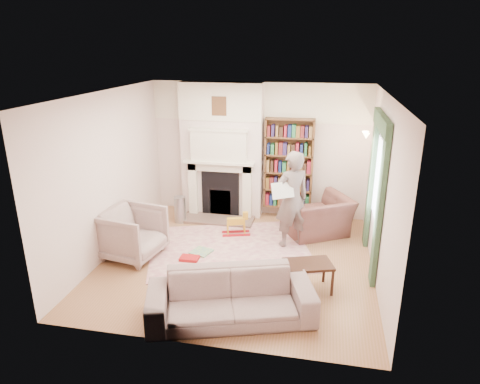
% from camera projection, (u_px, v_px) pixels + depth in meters
% --- Properties ---
extents(floor, '(4.50, 4.50, 0.00)m').
position_uv_depth(floor, '(237.00, 260.00, 7.35)').
color(floor, olive).
rests_on(floor, ground).
extents(ceiling, '(4.50, 4.50, 0.00)m').
position_uv_depth(ceiling, '(237.00, 94.00, 6.44)').
color(ceiling, white).
rests_on(ceiling, wall_back).
extents(wall_back, '(4.50, 0.00, 4.50)m').
position_uv_depth(wall_back, '(259.00, 150.00, 8.98)').
color(wall_back, silver).
rests_on(wall_back, floor).
extents(wall_front, '(4.50, 0.00, 4.50)m').
position_uv_depth(wall_front, '(197.00, 242.00, 4.81)').
color(wall_front, silver).
rests_on(wall_front, floor).
extents(wall_left, '(0.00, 4.50, 4.50)m').
position_uv_depth(wall_left, '(108.00, 174.00, 7.31)').
color(wall_left, silver).
rests_on(wall_left, floor).
extents(wall_right, '(0.00, 4.50, 4.50)m').
position_uv_depth(wall_right, '(382.00, 191.00, 6.48)').
color(wall_right, silver).
rests_on(wall_right, floor).
extents(fireplace, '(1.70, 0.58, 2.80)m').
position_uv_depth(fireplace, '(222.00, 151.00, 8.94)').
color(fireplace, silver).
rests_on(fireplace, floor).
extents(bookcase, '(1.00, 0.24, 1.85)m').
position_uv_depth(bookcase, '(289.00, 164.00, 8.81)').
color(bookcase, brown).
rests_on(bookcase, floor).
extents(window, '(0.02, 0.90, 1.30)m').
position_uv_depth(window, '(379.00, 180.00, 6.83)').
color(window, silver).
rests_on(window, wall_right).
extents(curtain_left, '(0.07, 0.32, 2.40)m').
position_uv_depth(curtain_left, '(379.00, 210.00, 6.27)').
color(curtain_left, '#2C452D').
rests_on(curtain_left, floor).
extents(curtain_right, '(0.07, 0.32, 2.40)m').
position_uv_depth(curtain_right, '(371.00, 182.00, 7.57)').
color(curtain_right, '#2C452D').
rests_on(curtain_right, floor).
extents(pelmet, '(0.09, 1.70, 0.24)m').
position_uv_depth(pelmet, '(382.00, 122.00, 6.54)').
color(pelmet, '#2C452D').
rests_on(pelmet, wall_right).
extents(wall_sconce, '(0.20, 0.24, 0.24)m').
position_uv_depth(wall_sconce, '(363.00, 138.00, 7.74)').
color(wall_sconce, gold).
rests_on(wall_sconce, wall_right).
extents(rug, '(3.35, 2.94, 0.01)m').
position_uv_depth(rug, '(229.00, 248.00, 7.76)').
color(rug, beige).
rests_on(rug, floor).
extents(armchair_reading, '(1.52, 1.47, 0.76)m').
position_uv_depth(armchair_reading, '(317.00, 216.00, 8.24)').
color(armchair_reading, '#442A24').
rests_on(armchair_reading, floor).
extents(armchair_left, '(1.11, 1.09, 0.87)m').
position_uv_depth(armchair_left, '(132.00, 233.00, 7.34)').
color(armchair_left, '#BBB29A').
rests_on(armchair_left, floor).
extents(sofa, '(2.36, 1.49, 0.64)m').
position_uv_depth(sofa, '(231.00, 297.00, 5.69)').
color(sofa, '#A09084').
rests_on(sofa, floor).
extents(man_reading, '(0.78, 0.71, 1.78)m').
position_uv_depth(man_reading, '(292.00, 200.00, 7.60)').
color(man_reading, '#63534F').
rests_on(man_reading, floor).
extents(newspaper, '(0.41, 0.31, 0.27)m').
position_uv_depth(newspaper, '(283.00, 190.00, 7.36)').
color(newspaper, silver).
rests_on(newspaper, man_reading).
extents(coffee_table, '(0.81, 0.65, 0.45)m').
position_uv_depth(coffee_table, '(307.00, 277.00, 6.38)').
color(coffee_table, '#321D11').
rests_on(coffee_table, floor).
extents(paraffin_heater, '(0.27, 0.27, 0.55)m').
position_uv_depth(paraffin_heater, '(180.00, 209.00, 8.84)').
color(paraffin_heater, '#939499').
rests_on(paraffin_heater, floor).
extents(rocking_horse, '(0.58, 0.36, 0.47)m').
position_uv_depth(rocking_horse, '(236.00, 224.00, 8.23)').
color(rocking_horse, gold).
rests_on(rocking_horse, rug).
extents(board_game, '(0.41, 0.41, 0.03)m').
position_uv_depth(board_game, '(201.00, 252.00, 7.58)').
color(board_game, '#CCCC48').
rests_on(board_game, rug).
extents(game_box_lid, '(0.32, 0.22, 0.05)m').
position_uv_depth(game_box_lid, '(189.00, 258.00, 7.32)').
color(game_box_lid, '#A81315').
rests_on(game_box_lid, rug).
extents(comic_annuals, '(0.75, 0.67, 0.02)m').
position_uv_depth(comic_annuals, '(239.00, 271.00, 6.94)').
color(comic_annuals, red).
rests_on(comic_annuals, rug).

